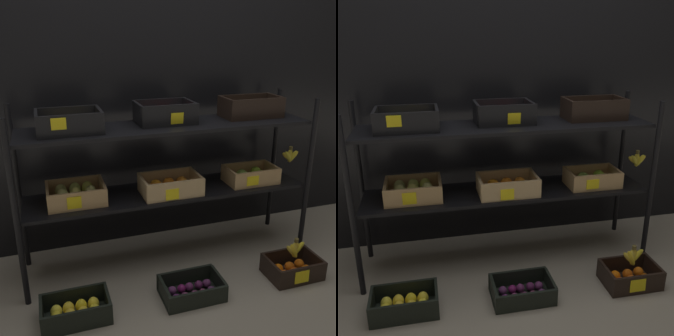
{
  "view_description": "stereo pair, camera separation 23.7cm",
  "coord_description": "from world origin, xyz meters",
  "views": [
    {
      "loc": [
        -0.7,
        -2.12,
        1.43
      ],
      "look_at": [
        0.0,
        0.0,
        0.63
      ],
      "focal_mm": 41.75,
      "sensor_mm": 36.0,
      "label": 1
    },
    {
      "loc": [
        -0.47,
        -2.18,
        1.43
      ],
      "look_at": [
        0.0,
        0.0,
        0.63
      ],
      "focal_mm": 41.75,
      "sensor_mm": 36.0,
      "label": 2
    }
  ],
  "objects": [
    {
      "name": "ground_plane",
      "position": [
        0.0,
        0.0,
        0.0
      ],
      "size": [
        10.0,
        10.0,
        0.0
      ],
      "primitive_type": "plane",
      "color": "gray"
    },
    {
      "name": "storefront_wall",
      "position": [
        0.0,
        0.4,
        0.95
      ],
      "size": [
        4.15,
        0.12,
        1.91
      ],
      "primitive_type": "cube",
      "color": "black",
      "rests_on": "ground_plane"
    },
    {
      "name": "display_rack",
      "position": [
        -0.01,
        0.0,
        0.7
      ],
      "size": [
        1.88,
        0.43,
        1.03
      ],
      "color": "black",
      "rests_on": "ground_plane"
    },
    {
      "name": "crate_ground_lemon",
      "position": [
        -0.64,
        -0.41,
        0.05
      ],
      "size": [
        0.35,
        0.2,
        0.12
      ],
      "color": "black",
      "rests_on": "ground_plane"
    },
    {
      "name": "crate_ground_plum",
      "position": [
        0.0,
        -0.42,
        0.04
      ],
      "size": [
        0.34,
        0.23,
        0.11
      ],
      "color": "black",
      "rests_on": "ground_plane"
    },
    {
      "name": "crate_ground_tangerine",
      "position": [
        0.65,
        -0.43,
        0.05
      ],
      "size": [
        0.32,
        0.23,
        0.12
      ],
      "color": "black",
      "rests_on": "ground_plane"
    },
    {
      "name": "banana_bunch_loose",
      "position": [
        0.66,
        -0.43,
        0.18
      ],
      "size": [
        0.15,
        0.05,
        0.13
      ],
      "color": "brown",
      "rests_on": "crate_ground_tangerine"
    }
  ]
}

